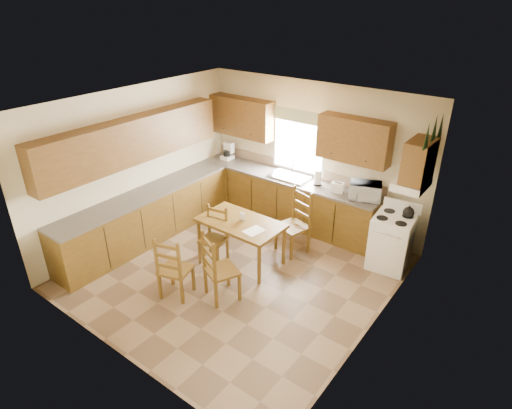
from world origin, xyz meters
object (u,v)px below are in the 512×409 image
Objects in this scene: stove at (391,243)px; dining_table at (241,241)px; chair_far_right at (293,223)px; chair_near_left at (175,266)px; chair_far_left at (213,236)px; microwave at (365,191)px; chair_near_right at (222,266)px.

dining_table is at bearing -152.56° from stove.
chair_far_right is at bearing -164.82° from stove.
chair_far_right reaches higher than dining_table.
chair_near_left reaches higher than chair_far_left.
chair_far_right reaches higher than chair_near_left.
microwave is at bearing 62.42° from chair_far_right.
chair_near_right is (0.38, -0.92, 0.17)m from dining_table.
chair_far_right reaches higher than chair_near_right.
chair_near_left reaches higher than stove.
dining_table is 1.45× the size of chair_far_left.
dining_table is at bearing -151.58° from microwave.
chair_far_left reaches higher than stove.
dining_table is 1.31m from chair_near_left.
microwave is 0.43× the size of chair_far_right.
chair_far_left is (-0.73, 0.62, -0.06)m from chair_near_right.
stove is at bearing -46.81° from microwave.
chair_near_right is 0.96m from chair_far_left.
dining_table is at bearing -42.64° from chair_near_right.
chair_far_left is (-1.73, -1.94, -0.59)m from microwave.
microwave is 3.37m from chair_near_left.
chair_far_left reaches higher than dining_table.
chair_far_right is (-1.52, -0.58, 0.12)m from stove.
microwave is at bearing -135.08° from chair_near_left.
chair_near_left is at bearing -139.90° from microwave.
stove is 1.63m from chair_far_right.
microwave is 1.33m from chair_far_right.
microwave reaches higher than chair_near_left.
chair_near_left is 0.69m from chair_near_right.
chair_far_right reaches higher than stove.
microwave is (-0.66, 0.31, 0.62)m from stove.
microwave is 2.26m from dining_table.
stove is 2.80m from chair_near_right.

